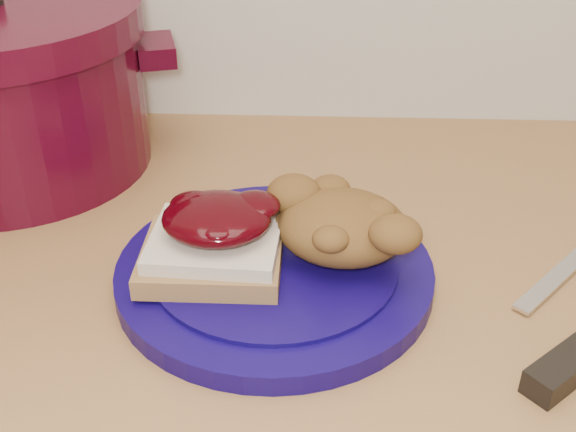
{
  "coord_description": "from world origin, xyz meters",
  "views": [
    {
      "loc": [
        -0.02,
        1.01,
        1.25
      ],
      "look_at": [
        -0.04,
        1.49,
        0.95
      ],
      "focal_mm": 45.0,
      "sensor_mm": 36.0,
      "label": 1
    }
  ],
  "objects_px": {
    "plate": "(275,273)",
    "pepper_grinder": "(64,103)",
    "dutch_oven": "(3,87)",
    "butter_knife": "(575,260)"
  },
  "relations": [
    {
      "from": "plate",
      "to": "pepper_grinder",
      "type": "relative_size",
      "value": 1.79
    },
    {
      "from": "dutch_oven",
      "to": "pepper_grinder",
      "type": "height_order",
      "value": "dutch_oven"
    },
    {
      "from": "dutch_oven",
      "to": "pepper_grinder",
      "type": "bearing_deg",
      "value": -7.96
    },
    {
      "from": "plate",
      "to": "butter_knife",
      "type": "distance_m",
      "value": 0.25
    },
    {
      "from": "pepper_grinder",
      "to": "dutch_oven",
      "type": "bearing_deg",
      "value": 172.04
    },
    {
      "from": "butter_knife",
      "to": "dutch_oven",
      "type": "distance_m",
      "value": 0.56
    },
    {
      "from": "plate",
      "to": "butter_knife",
      "type": "bearing_deg",
      "value": 7.76
    },
    {
      "from": "dutch_oven",
      "to": "pepper_grinder",
      "type": "distance_m",
      "value": 0.06
    },
    {
      "from": "plate",
      "to": "pepper_grinder",
      "type": "xyz_separation_m",
      "value": [
        -0.22,
        0.19,
        0.06
      ]
    },
    {
      "from": "butter_knife",
      "to": "plate",
      "type": "bearing_deg",
      "value": 139.53
    }
  ]
}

